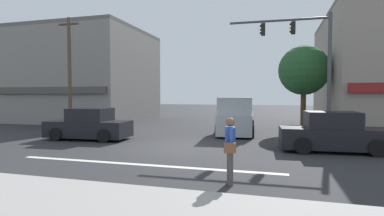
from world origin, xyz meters
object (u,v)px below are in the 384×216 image
Objects in this scene: van_approaching_near at (236,117)px; street_tree at (304,71)px; traffic_light_mast at (308,55)px; sedan_crossing_rightbound at (333,134)px; utility_pole_near_left at (70,72)px; pedestrian_foreground_with_bag at (230,147)px; sedan_waiting_far at (89,125)px.

street_tree is at bearing 33.98° from van_approaching_near.
traffic_light_mast is 5.07m from van_approaching_near.
van_approaching_near is 6.16m from sedan_crossing_rightbound.
pedestrian_foreground_with_bag is (11.28, -8.53, -2.70)m from utility_pole_near_left.
utility_pole_near_left is 10.56m from van_approaching_near.
traffic_light_mast is 9.33m from pedestrian_foreground_with_bag.
pedestrian_foreground_with_bag is (1.14, -9.83, -0.05)m from van_approaching_near.
pedestrian_foreground_with_bag is at bearing -83.39° from van_approaching_near.
pedestrian_foreground_with_bag is at bearing -120.54° from sedan_crossing_rightbound.
van_approaching_near is at bearing 7.30° from utility_pole_near_left.
pedestrian_foreground_with_bag is (8.00, -5.74, 0.24)m from sedan_waiting_far.
sedan_crossing_rightbound is (14.55, -2.99, -2.94)m from utility_pole_near_left.
traffic_light_mast reaches higher than sedan_crossing_rightbound.
street_tree is at bearing 15.51° from utility_pole_near_left.
street_tree is at bearing 94.86° from sedan_crossing_rightbound.
sedan_waiting_far is 11.27m from sedan_crossing_rightbound.
sedan_waiting_far is (3.28, -2.79, -2.94)m from utility_pole_near_left.
sedan_waiting_far is at bearing 178.98° from sedan_crossing_rightbound.
pedestrian_foreground_with_bag is at bearing -35.66° from sedan_waiting_far.
street_tree reaches higher than van_approaching_near.
utility_pole_near_left reaches higher than sedan_waiting_far.
sedan_waiting_far is at bearing 144.34° from pedestrian_foreground_with_bag.
pedestrian_foreground_with_bag is (-2.54, -8.38, -3.22)m from traffic_light_mast.
sedan_crossing_rightbound is at bearing -75.70° from traffic_light_mast.
sedan_waiting_far is (-6.86, -4.09, -0.29)m from van_approaching_near.
sedan_crossing_rightbound is (0.72, -2.84, -3.46)m from traffic_light_mast.
utility_pole_near_left reaches higher than traffic_light_mast.
sedan_waiting_far is (-10.54, -2.64, -3.46)m from traffic_light_mast.
traffic_light_mast is 11.41m from sedan_waiting_far.
sedan_waiting_far is (-10.68, -6.67, -3.04)m from street_tree.
sedan_waiting_far is at bearing -148.04° from street_tree.
traffic_light_mast is 1.47× the size of sedan_waiting_far.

